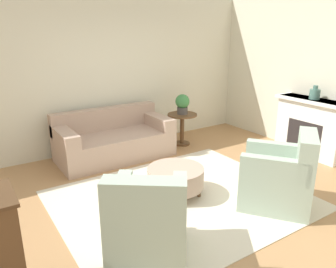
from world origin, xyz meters
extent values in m
plane|color=#AD7F51|center=(0.00, 0.00, 0.00)|extent=(16.00, 16.00, 0.00)
cube|color=beige|center=(0.00, 2.53, 1.40)|extent=(8.94, 0.12, 2.80)
cube|color=beige|center=(3.13, 0.00, 1.40)|extent=(0.12, 10.14, 2.80)
cube|color=beige|center=(0.00, 0.00, 0.01)|extent=(3.14, 2.59, 0.01)
cube|color=tan|center=(-0.09, 1.87, 0.22)|extent=(1.96, 0.95, 0.44)
cube|color=tan|center=(-0.09, 2.25, 0.64)|extent=(1.96, 0.20, 0.38)
cube|color=tan|center=(-0.95, 1.85, 0.55)|extent=(0.24, 0.91, 0.21)
cube|color=tan|center=(0.77, 1.85, 0.55)|extent=(0.24, 0.91, 0.21)
cube|color=brown|center=(-0.09, 1.43, 0.03)|extent=(1.76, 0.05, 0.06)
cube|color=#9EB29E|center=(-0.92, -0.76, 0.24)|extent=(1.07, 1.10, 0.45)
cube|color=#9EB29E|center=(-1.11, -1.01, 0.73)|extent=(0.69, 0.59, 0.53)
cube|color=#9EB29E|center=(-0.68, -0.91, 0.61)|extent=(0.58, 0.72, 0.29)
cube|color=#9EB29E|center=(-1.14, -0.57, 0.61)|extent=(0.58, 0.72, 0.29)
cube|color=brown|center=(-0.69, -0.44, 0.04)|extent=(0.55, 0.42, 0.06)
cube|color=#9EB29E|center=(0.92, -0.76, 0.24)|extent=(1.07, 1.10, 0.45)
cube|color=#9EB29E|center=(1.11, -1.01, 0.73)|extent=(0.69, 0.59, 0.53)
cube|color=#9EB29E|center=(1.14, -0.57, 0.61)|extent=(0.58, 0.72, 0.29)
cube|color=#9EB29E|center=(0.68, -0.91, 0.61)|extent=(0.58, 0.72, 0.29)
cube|color=brown|center=(0.69, -0.44, 0.04)|extent=(0.55, 0.42, 0.06)
cylinder|color=tan|center=(0.02, 0.16, 0.26)|extent=(0.76, 0.76, 0.27)
cylinder|color=brown|center=(-0.21, -0.07, 0.07)|extent=(0.05, 0.05, 0.12)
cylinder|color=brown|center=(0.25, -0.07, 0.07)|extent=(0.05, 0.05, 0.12)
cylinder|color=brown|center=(-0.21, 0.39, 0.07)|extent=(0.05, 0.05, 0.12)
cylinder|color=brown|center=(0.25, 0.39, 0.07)|extent=(0.05, 0.05, 0.12)
cylinder|color=brown|center=(1.30, 1.81, 0.60)|extent=(0.57, 0.57, 0.03)
cylinder|color=brown|center=(1.30, 1.81, 0.29)|extent=(0.08, 0.08, 0.59)
cylinder|color=brown|center=(1.30, 1.81, 0.01)|extent=(0.31, 0.31, 0.03)
cube|color=white|center=(2.89, 0.11, 0.51)|extent=(0.36, 1.20, 1.02)
cube|color=#282323|center=(2.72, 0.11, 0.36)|extent=(0.02, 0.66, 0.56)
cube|color=white|center=(2.87, 0.11, 1.00)|extent=(0.44, 1.30, 0.05)
cylinder|color=#477066|center=(2.87, 0.11, 1.11)|extent=(0.18, 0.18, 0.17)
cylinder|color=#477066|center=(2.87, 0.11, 1.23)|extent=(0.08, 0.08, 0.07)
cylinder|color=#4C4742|center=(1.30, 1.81, 0.68)|extent=(0.20, 0.20, 0.13)
sphere|color=#3D7F42|center=(1.30, 1.81, 0.86)|extent=(0.27, 0.27, 0.27)
camera|label=1|loc=(-2.27, -3.15, 2.16)|focal=35.00mm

